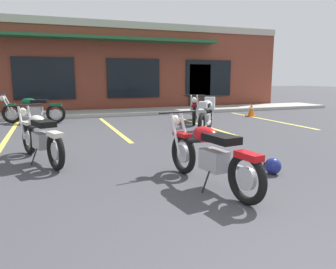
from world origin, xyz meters
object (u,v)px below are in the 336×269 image
object	(u,v)px
motorcycle_foreground_classic	(210,154)
helmet_on_pavement	(273,166)
motorcycle_silver_naked	(206,114)
traffic_cone	(251,110)
motorcycle_black_cruiser	(40,136)
motorcycle_green_cafe_racer	(195,109)
motorcycle_blue_standard	(33,109)

from	to	relation	value
motorcycle_foreground_classic	helmet_on_pavement	distance (m)	1.26
motorcycle_silver_naked	traffic_cone	size ratio (longest dim) A/B	3.43
motorcycle_foreground_classic	motorcycle_black_cruiser	size ratio (longest dim) A/B	1.03
motorcycle_black_cruiser	motorcycle_silver_naked	distance (m)	4.49
motorcycle_black_cruiser	motorcycle_foreground_classic	bearing A→B (deg)	-45.57
motorcycle_foreground_classic	traffic_cone	size ratio (longest dim) A/B	3.97
motorcycle_black_cruiser	motorcycle_silver_naked	world-z (taller)	same
motorcycle_black_cruiser	helmet_on_pavement	xyz separation A→B (m)	(3.43, -2.11, -0.33)
motorcycle_green_cafe_racer	motorcycle_blue_standard	bearing A→B (deg)	161.77
motorcycle_foreground_classic	motorcycle_silver_naked	size ratio (longest dim) A/B	1.16
motorcycle_foreground_classic	motorcycle_silver_naked	distance (m)	4.39
motorcycle_foreground_classic	helmet_on_pavement	bearing A→B (deg)	7.71
motorcycle_foreground_classic	motorcycle_black_cruiser	distance (m)	3.18
motorcycle_blue_standard	motorcycle_green_cafe_racer	bearing A→B (deg)	-18.23
motorcycle_black_cruiser	motorcycle_silver_naked	bearing A→B (deg)	21.73
motorcycle_blue_standard	helmet_on_pavement	bearing A→B (deg)	-63.28
motorcycle_silver_naked	motorcycle_green_cafe_racer	distance (m)	2.10
motorcycle_foreground_classic	helmet_on_pavement	xyz separation A→B (m)	(1.20, 0.16, -0.33)
motorcycle_foreground_classic	motorcycle_blue_standard	world-z (taller)	same
motorcycle_green_cafe_racer	motorcycle_foreground_classic	bearing A→B (deg)	-113.07
motorcycle_green_cafe_racer	helmet_on_pavement	distance (m)	5.94
motorcycle_green_cafe_racer	traffic_cone	distance (m)	2.92
traffic_cone	motorcycle_silver_naked	bearing A→B (deg)	-140.12
motorcycle_blue_standard	traffic_cone	world-z (taller)	motorcycle_blue_standard
helmet_on_pavement	motorcycle_blue_standard	bearing A→B (deg)	116.72
motorcycle_green_cafe_racer	helmet_on_pavement	xyz separation A→B (m)	(-1.33, -5.78, -0.33)
motorcycle_blue_standard	traffic_cone	size ratio (longest dim) A/B	3.85
motorcycle_silver_naked	motorcycle_blue_standard	xyz separation A→B (m)	(-4.50, 3.69, -0.07)
motorcycle_black_cruiser	traffic_cone	xyz separation A→B (m)	(7.56, 4.49, -0.20)
motorcycle_black_cruiser	motorcycle_green_cafe_racer	distance (m)	6.01
motorcycle_silver_naked	traffic_cone	distance (m)	4.42
motorcycle_silver_naked	motorcycle_blue_standard	size ratio (longest dim) A/B	0.89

